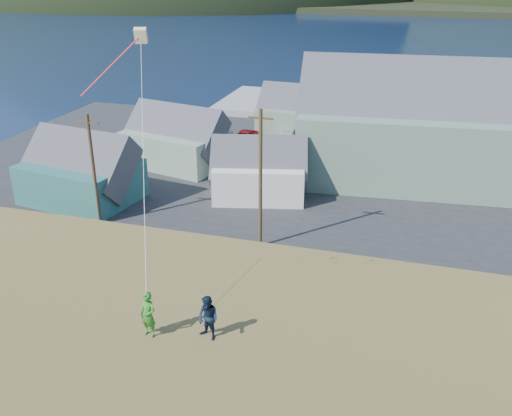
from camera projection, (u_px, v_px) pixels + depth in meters
The scene contains 13 objects.
ground at pixel (301, 264), 36.34m from camera, with size 900.00×900.00×0.00m, color #0A1638.
grass_strip at pixel (294, 279), 34.57m from camera, with size 110.00×8.00×0.10m, color #4C3D19.
waterfront_lot at pixel (342, 174), 51.23m from camera, with size 72.00×36.00×0.12m, color #28282B.
wharf at pixel (322, 106), 72.80m from camera, with size 26.00×14.00×0.90m, color gray.
shed_teal at pixel (80, 171), 44.70m from camera, with size 9.65×7.46×6.96m.
shed_palegreen_near at pixel (175, 139), 52.53m from camera, with size 10.44×7.79×6.82m.
shed_white at pixel (259, 170), 45.51m from camera, with size 8.57×6.67×6.06m.
shed_palegreen_far at pixel (306, 114), 60.91m from camera, with size 10.45×6.37×6.79m.
utility_poles at pixel (289, 187), 36.14m from camera, with size 28.76×0.24×9.39m.
parked_cars at pixel (281, 147), 56.05m from camera, with size 25.02×12.77×1.58m.
kite_flyer_green at pixel (148, 315), 17.38m from camera, with size 0.56×0.37×1.53m, color #2C7F22.
kite_flyer_navy at pixel (208, 318), 17.27m from camera, with size 0.71×0.55×1.46m, color #121E34.
kite_rig at pixel (136, 44), 20.91m from camera, with size 2.14×3.62×9.85m.
Camera 1 is at (6.29, -31.30, 17.97)m, focal length 40.00 mm.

